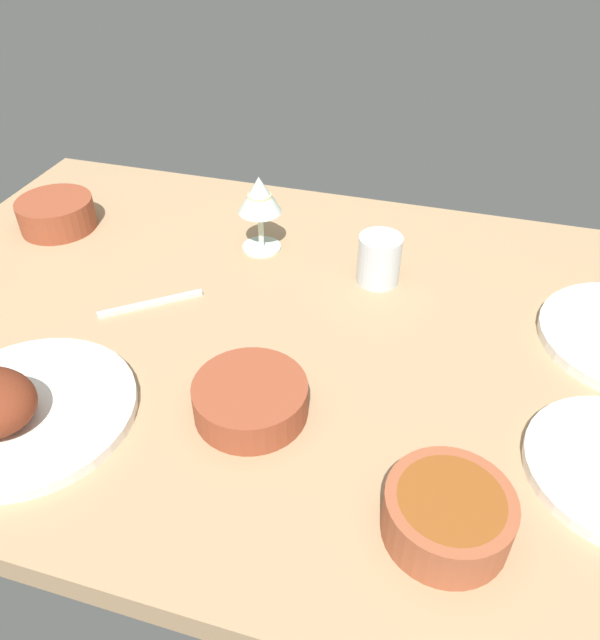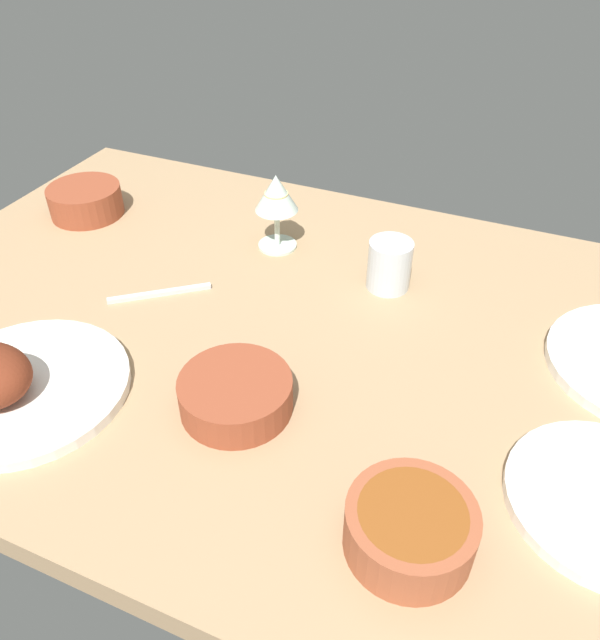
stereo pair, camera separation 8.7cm
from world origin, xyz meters
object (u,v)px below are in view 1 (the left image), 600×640
Objects in this scene: bowl_cream at (250,398)px; fork_loose at (151,304)px; bowl_sauce at (56,213)px; wine_glass at (260,199)px; plate_far_side at (11,407)px; water_tumbler at (379,259)px; bowl_soup at (448,513)px.

bowl_cream is 28.97cm from fork_loose.
bowl_cream is 62.21cm from bowl_sauce.
bowl_sauce is at bearing -174.72° from wine_glass.
wine_glass is at bearing 107.22° from bowl_cream.
plate_far_side is 1.64× the size of fork_loose.
plate_far_side is at bearing -130.87° from water_tumbler.
plate_far_side reaches higher than water_tumbler.
plate_far_side is 54.38cm from bowl_soup.
bowl_sauce is (-23.14, 44.95, 0.50)cm from plate_far_side.
wine_glass is at bearing 71.32° from plate_far_side.
plate_far_side is 58.87cm from water_tumbler.
bowl_sauce is at bearing 145.92° from bowl_cream.
plate_far_side is at bearing -160.41° from bowl_cream.
bowl_cream is at bearing -34.08° from bowl_sauce.
bowl_soup is 1.65× the size of water_tumbler.
plate_far_side reaches higher than bowl_soup.
fork_loose is at bearing -117.88° from wine_glass.
water_tumbler is at bearing 109.44° from bowl_soup.
wine_glass is 23.18cm from water_tumbler.
wine_glass is 25.95cm from fork_loose.
bowl_sauce reaches higher than bowl_cream.
bowl_soup is at bearing -22.13° from bowl_cream.
water_tumbler is at bearing -0.42° from bowl_sauce.
wine_glass reaches higher than bowl_cream.
bowl_soup is 0.99× the size of bowl_sauce.
bowl_sauce is 0.84× the size of fork_loose.
bowl_soup is at bearing -0.50° from plate_far_side.
bowl_soup is at bearing -70.56° from water_tumbler.
fork_loose is (28.29, -17.68, -2.70)cm from bowl_sauce.
water_tumbler is at bearing 49.13° from plate_far_side.
water_tumbler is at bearing -10.89° from fork_loose.
bowl_soup reaches higher than bowl_sauce.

